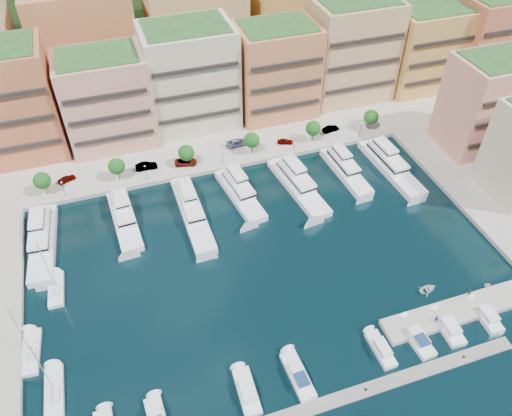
{
  "coord_description": "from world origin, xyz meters",
  "views": [
    {
      "loc": [
        -22.19,
        -60.31,
        74.18
      ],
      "look_at": [
        1.0,
        9.22,
        6.0
      ],
      "focal_mm": 35.0,
      "sensor_mm": 36.0,
      "label": 1
    }
  ],
  "objects_px": {
    "cruiser_4": "(298,376)",
    "person_0": "(436,318)",
    "sailboat_1": "(31,353)",
    "car_0": "(67,179)",
    "lamppost_2": "(222,155)",
    "person_1": "(469,293)",
    "yacht_3": "(239,191)",
    "car_1": "(146,166)",
    "cruiser_6": "(381,350)",
    "cruiser_9": "(486,316)",
    "lamppost_3": "(294,141)",
    "cruiser_3": "(247,392)",
    "yacht_5": "(345,168)",
    "car_4": "(285,141)",
    "tree_5": "(371,117)",
    "car_5": "(331,129)",
    "sailboat_0": "(54,393)",
    "tender_3": "(487,285)",
    "tree_0": "(42,181)",
    "tree_1": "(117,166)",
    "yacht_1": "(124,217)",
    "car_2": "(186,162)",
    "yacht_2": "(191,209)",
    "lamppost_4": "(361,128)",
    "cruiser_8": "(448,328)",
    "lamppost_1": "(145,170)",
    "tree_4": "(313,128)",
    "tree_2": "(186,153)",
    "tender_2": "(428,289)",
    "cruiser_7": "(417,338)",
    "yacht_4": "(297,184)",
    "lamppost_0": "(63,187)",
    "tree_3": "(252,140)",
    "yacht_6": "(389,164)"
  },
  "relations": [
    {
      "from": "tender_3",
      "to": "tender_2",
      "type": "height_order",
      "value": "tender_3"
    },
    {
      "from": "tree_5",
      "to": "car_5",
      "type": "height_order",
      "value": "tree_5"
    },
    {
      "from": "person_1",
      "to": "cruiser_7",
      "type": "bearing_deg",
      "value": -23.24
    },
    {
      "from": "cruiser_8",
      "to": "car_1",
      "type": "xyz_separation_m",
      "value": [
        -42.17,
        59.88,
        1.29
      ]
    },
    {
      "from": "cruiser_3",
      "to": "car_2",
      "type": "distance_m",
      "value": 58.78
    },
    {
      "from": "sailboat_0",
      "to": "car_2",
      "type": "bearing_deg",
      "value": 57.01
    },
    {
      "from": "lamppost_3",
      "to": "cruiser_3",
      "type": "height_order",
      "value": "lamppost_3"
    },
    {
      "from": "tree_0",
      "to": "car_2",
      "type": "xyz_separation_m",
      "value": [
        31.72,
        0.58,
        -3.01
      ]
    },
    {
      "from": "tree_1",
      "to": "cruiser_8",
      "type": "bearing_deg",
      "value": -50.01
    },
    {
      "from": "tree_2",
      "to": "lamppost_4",
      "type": "distance_m",
      "value": 44.07
    },
    {
      "from": "car_1",
      "to": "yacht_1",
      "type": "bearing_deg",
      "value": 156.33
    },
    {
      "from": "sailboat_1",
      "to": "car_1",
      "type": "distance_m",
      "value": 49.49
    },
    {
      "from": "lamppost_0",
      "to": "tree_3",
      "type": "bearing_deg",
      "value": 2.99
    },
    {
      "from": "tree_0",
      "to": "car_5",
      "type": "xyz_separation_m",
      "value": [
        70.14,
        2.39,
        -2.99
      ]
    },
    {
      "from": "cruiser_4",
      "to": "person_0",
      "type": "xyz_separation_m",
      "value": [
        26.32,
        1.81,
        1.23
      ]
    },
    {
      "from": "yacht_3",
      "to": "car_1",
      "type": "relative_size",
      "value": 3.75
    },
    {
      "from": "lamppost_2",
      "to": "lamppost_3",
      "type": "bearing_deg",
      "value": 0.0
    },
    {
      "from": "cruiser_6",
      "to": "cruiser_9",
      "type": "bearing_deg",
      "value": -0.0
    },
    {
      "from": "car_5",
      "to": "car_4",
      "type": "bearing_deg",
      "value": 86.61
    },
    {
      "from": "tree_4",
      "to": "cruiser_4",
      "type": "bearing_deg",
      "value": -115.09
    },
    {
      "from": "tree_0",
      "to": "cruiser_9",
      "type": "bearing_deg",
      "value": -38.72
    },
    {
      "from": "tree_3",
      "to": "cruiser_9",
      "type": "xyz_separation_m",
      "value": [
        24.43,
        -58.08,
        -4.2
      ]
    },
    {
      "from": "lamppost_2",
      "to": "person_1",
      "type": "height_order",
      "value": "lamppost_2"
    },
    {
      "from": "lamppost_2",
      "to": "yacht_5",
      "type": "distance_m",
      "value": 28.91
    },
    {
      "from": "cruiser_4",
      "to": "cruiser_9",
      "type": "distance_m",
      "value": 35.64
    },
    {
      "from": "yacht_4",
      "to": "sailboat_0",
      "type": "distance_m",
      "value": 64.11
    },
    {
      "from": "tree_1",
      "to": "cruiser_3",
      "type": "distance_m",
      "value": 59.51
    },
    {
      "from": "lamppost_3",
      "to": "cruiser_8",
      "type": "bearing_deg",
      "value": -83.14
    },
    {
      "from": "lamppost_4",
      "to": "car_2",
      "type": "relative_size",
      "value": 0.8
    },
    {
      "from": "tree_0",
      "to": "lamppost_1",
      "type": "distance_m",
      "value": 22.14
    },
    {
      "from": "cruiser_3",
      "to": "yacht_2",
      "type": "bearing_deg",
      "value": 88.56
    },
    {
      "from": "tree_2",
      "to": "lamppost_3",
      "type": "xyz_separation_m",
      "value": [
        26.0,
        -2.3,
        -0.92
      ]
    },
    {
      "from": "sailboat_0",
      "to": "tender_3",
      "type": "relative_size",
      "value": 8.1
    },
    {
      "from": "tree_4",
      "to": "cruiser_6",
      "type": "height_order",
      "value": "tree_4"
    },
    {
      "from": "car_1",
      "to": "cruiser_6",
      "type": "bearing_deg",
      "value": -151.84
    },
    {
      "from": "yacht_5",
      "to": "cruiser_3",
      "type": "distance_m",
      "value": 59.34
    },
    {
      "from": "yacht_1",
      "to": "cruiser_9",
      "type": "relative_size",
      "value": 2.62
    },
    {
      "from": "lamppost_3",
      "to": "lamppost_4",
      "type": "height_order",
      "value": "same"
    },
    {
      "from": "car_0",
      "to": "car_2",
      "type": "bearing_deg",
      "value": -116.46
    },
    {
      "from": "lamppost_4",
      "to": "cruiser_8",
      "type": "bearing_deg",
      "value": -101.44
    },
    {
      "from": "car_2",
      "to": "cruiser_3",
      "type": "bearing_deg",
      "value": -169.3
    },
    {
      "from": "tree_0",
      "to": "cruiser_3",
      "type": "xyz_separation_m",
      "value": [
        28.25,
        -58.09,
        -4.2
      ]
    },
    {
      "from": "tree_0",
      "to": "car_0",
      "type": "height_order",
      "value": "tree_0"
    },
    {
      "from": "yacht_4",
      "to": "yacht_6",
      "type": "relative_size",
      "value": 0.97
    },
    {
      "from": "yacht_5",
      "to": "car_4",
      "type": "distance_m",
      "value": 17.0
    },
    {
      "from": "tender_3",
      "to": "car_4",
      "type": "distance_m",
      "value": 56.98
    },
    {
      "from": "sailboat_1",
      "to": "car_0",
      "type": "bearing_deg",
      "value": 79.27
    },
    {
      "from": "sailboat_0",
      "to": "person_0",
      "type": "distance_m",
      "value": 63.81
    },
    {
      "from": "car_2",
      "to": "cruiser_6",
      "type": "bearing_deg",
      "value": -147.17
    },
    {
      "from": "sailboat_0",
      "to": "tender_2",
      "type": "height_order",
      "value": "sailboat_0"
    }
  ]
}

